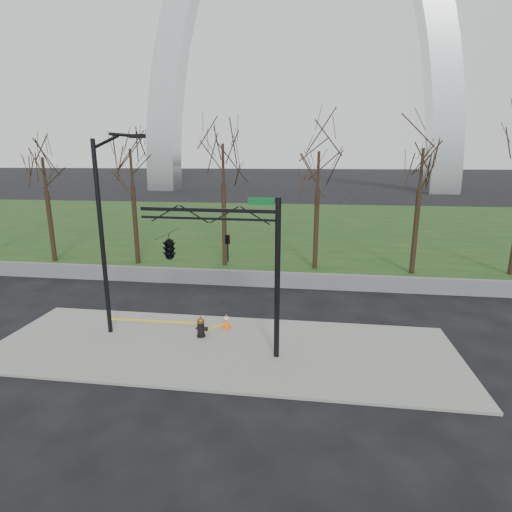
# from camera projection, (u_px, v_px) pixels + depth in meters

# --- Properties ---
(ground) EXTENTS (500.00, 500.00, 0.00)m
(ground) POSITION_uv_depth(u_px,v_px,m) (222.00, 349.00, 15.69)
(ground) COLOR black
(ground) RESTS_ON ground
(sidewalk) EXTENTS (18.00, 6.00, 0.10)m
(sidewalk) POSITION_uv_depth(u_px,v_px,m) (222.00, 348.00, 15.68)
(sidewalk) COLOR slate
(sidewalk) RESTS_ON ground
(grass_strip) EXTENTS (120.00, 40.00, 0.06)m
(grass_strip) POSITION_uv_depth(u_px,v_px,m) (281.00, 224.00, 44.53)
(grass_strip) COLOR #1A3B15
(grass_strip) RESTS_ON ground
(guardrail) EXTENTS (60.00, 0.30, 0.90)m
(guardrail) POSITION_uv_depth(u_px,v_px,m) (252.00, 279.00, 23.28)
(guardrail) COLOR #59595B
(guardrail) RESTS_ON ground
(gateway_arch) EXTENTS (66.00, 6.00, 65.00)m
(gateway_arch) POSITION_uv_depth(u_px,v_px,m) (300.00, 27.00, 80.01)
(gateway_arch) COLOR silver
(gateway_arch) RESTS_ON ground
(tree_row) EXTENTS (47.15, 4.00, 9.09)m
(tree_row) POSITION_uv_depth(u_px,v_px,m) (269.00, 201.00, 26.06)
(tree_row) COLOR black
(tree_row) RESTS_ON ground
(fire_hydrant) EXTENTS (0.55, 0.36, 0.88)m
(fire_hydrant) POSITION_uv_depth(u_px,v_px,m) (201.00, 327.00, 16.48)
(fire_hydrant) COLOR black
(fire_hydrant) RESTS_ON sidewalk
(traffic_cone) EXTENTS (0.39, 0.39, 0.66)m
(traffic_cone) POSITION_uv_depth(u_px,v_px,m) (226.00, 321.00, 17.31)
(traffic_cone) COLOR #FF600D
(traffic_cone) RESTS_ON sidewalk
(street_light) EXTENTS (2.37, 0.65, 8.21)m
(street_light) POSITION_uv_depth(u_px,v_px,m) (105.00, 225.00, 15.86)
(street_light) COLOR black
(street_light) RESTS_ON ground
(traffic_signal_mast) EXTENTS (5.10, 2.50, 6.00)m
(traffic_signal_mast) POSITION_uv_depth(u_px,v_px,m) (189.00, 247.00, 14.53)
(traffic_signal_mast) COLOR black
(traffic_signal_mast) RESTS_ON ground
(caution_tape) EXTENTS (4.82, 1.03, 0.45)m
(caution_tape) POSITION_uv_depth(u_px,v_px,m) (169.00, 323.00, 16.73)
(caution_tape) COLOR yellow
(caution_tape) RESTS_ON ground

